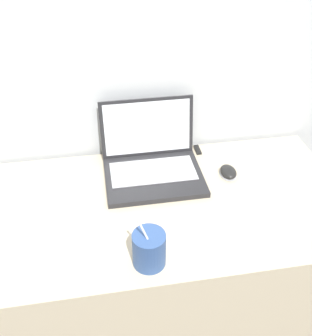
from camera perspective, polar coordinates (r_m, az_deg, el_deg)
The scene contains 7 objects.
wall_back at distance 1.40m, azimuth -2.53°, elevation 22.34°, with size 7.00×0.04×2.50m.
desk at distance 1.60m, azimuth 0.15°, elevation -14.56°, with size 1.33×0.66×0.70m.
laptop at distance 1.45m, azimuth -0.64°, elevation 1.15°, with size 0.35×0.32×0.24m.
drink_cup at distance 1.13m, azimuth -1.01°, elevation -11.63°, with size 0.10×0.10×0.18m.
computer_mouse at distance 1.48m, azimuth 10.44°, elevation -0.59°, with size 0.06×0.09×0.03m.
external_keyboard at distance 1.48m, azimuth -18.14°, elevation -2.14°, with size 0.42×0.15×0.02m.
usb_stick at distance 1.60m, azimuth 6.05°, elevation 2.65°, with size 0.02×0.06×0.01m.
Camera 1 is at (-0.17, -0.65, 1.61)m, focal length 42.00 mm.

